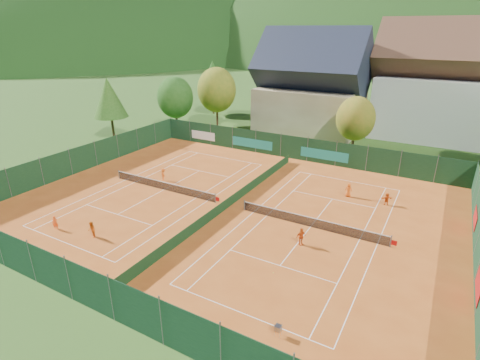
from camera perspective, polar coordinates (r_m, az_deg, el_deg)
name	(u,v)px	position (r m, az deg, el deg)	size (l,w,h in m)	color
ground	(230,207)	(35.48, -1.59, -4.09)	(600.00, 600.00, 0.00)	#2C5219
clay_pad	(230,206)	(35.47, -1.59, -4.05)	(40.00, 32.00, 0.01)	#B3501A
court_markings_left	(164,190)	(39.82, -11.52, -1.46)	(11.03, 23.83, 0.00)	white
court_markings_right	(310,227)	(32.53, 10.69, -7.03)	(11.03, 23.83, 0.00)	white
tennis_net_left	(165,186)	(39.53, -11.41, -0.85)	(13.30, 0.10, 1.02)	#59595B
tennis_net_right	(313,222)	(32.26, 11.01, -6.32)	(13.30, 0.10, 1.02)	#59595B
court_divider	(230,202)	(35.25, -1.60, -3.33)	(0.03, 28.80, 1.00)	#133619
fence_north	(290,147)	(48.54, 7.69, 4.96)	(40.00, 0.10, 3.00)	#12341C
fence_south	(89,289)	(24.46, -21.98, -15.13)	(40.00, 0.04, 3.00)	#133621
fence_west	(83,158)	(47.67, -22.75, 3.11)	(0.04, 32.00, 3.00)	#153A1E
fence_east	(479,250)	(30.95, 32.58, -8.97)	(0.09, 32.00, 3.00)	#12321C
chalet	(311,90)	(61.12, 10.79, 13.29)	(16.20, 12.00, 16.00)	#C9B78E
hotel_block_a	(450,89)	(63.77, 29.41, 11.95)	(21.60, 11.00, 17.25)	silver
tree_west_front	(175,97)	(61.77, -9.85, 12.29)	(5.72, 5.72, 8.69)	#482C19
tree_west_mid	(217,90)	(64.13, -3.58, 13.53)	(6.44, 6.44, 9.78)	#462919
tree_west_back	(213,78)	(73.93, -4.17, 15.19)	(5.60, 5.60, 10.00)	#473219
tree_center	(356,119)	(51.50, 17.20, 8.92)	(5.01, 5.01, 7.60)	#4B321A
tree_west_side	(109,98)	(60.07, -19.35, 11.76)	(5.04, 5.04, 9.00)	#453118
mountain_backdrop	(469,127)	(266.78, 31.54, 6.96)	(820.00, 530.00, 242.00)	black
ball_hopper	(278,328)	(21.96, 5.83, -21.50)	(0.34, 0.34, 0.80)	slate
loose_ball_0	(116,213)	(36.01, -18.34, -4.79)	(0.07, 0.07, 0.07)	#CCD833
loose_ball_1	(273,273)	(26.64, 5.09, -13.89)	(0.07, 0.07, 0.07)	#CCD833
loose_ball_2	(236,195)	(37.70, -0.67, -2.34)	(0.07, 0.07, 0.07)	#CCD833
loose_ball_3	(232,179)	(41.67, -1.17, 0.12)	(0.07, 0.07, 0.07)	#CCD833
player_left_near	(55,223)	(35.03, -26.35, -5.83)	(0.43, 0.28, 1.19)	#F55115
player_left_mid	(92,230)	(32.45, -21.68, -7.04)	(0.67, 0.53, 1.39)	#D75F13
player_left_far	(163,174)	(42.14, -11.60, 0.85)	(0.87, 0.50, 1.35)	orange
player_right_near	(301,237)	(29.59, 9.29, -8.50)	(0.85, 0.36, 1.46)	#D24F12
player_right_far_a	(349,190)	(38.75, 16.21, -1.46)	(0.70, 0.46, 1.43)	#E35C14
player_right_far_b	(387,199)	(38.17, 21.45, -2.70)	(1.14, 0.36, 1.23)	#DA5313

